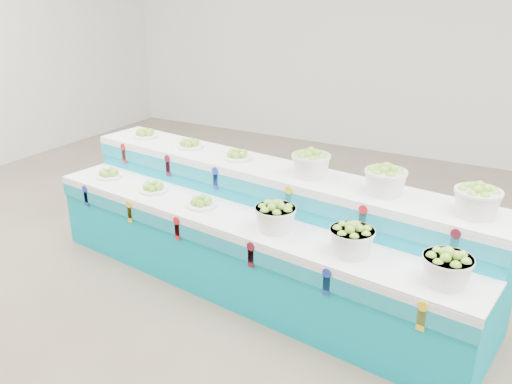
% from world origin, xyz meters
% --- Properties ---
extents(ground, '(10.00, 10.00, 0.00)m').
position_xyz_m(ground, '(0.00, 0.00, 0.00)').
color(ground, brown).
rests_on(ground, ground).
extents(back_wall, '(10.00, 0.00, 10.00)m').
position_xyz_m(back_wall, '(0.00, 5.00, 2.00)').
color(back_wall, silver).
rests_on(back_wall, ground).
extents(display_stand, '(4.20, 1.57, 1.02)m').
position_xyz_m(display_stand, '(-0.10, 0.55, 0.51)').
color(display_stand, '#04A0BA').
rests_on(display_stand, ground).
extents(plate_lower_left, '(0.29, 0.29, 0.09)m').
position_xyz_m(plate_lower_left, '(-1.76, 0.51, 0.77)').
color(plate_lower_left, white).
rests_on(plate_lower_left, display_stand).
extents(plate_lower_mid, '(0.29, 0.29, 0.09)m').
position_xyz_m(plate_lower_mid, '(-1.13, 0.43, 0.77)').
color(plate_lower_mid, white).
rests_on(plate_lower_mid, display_stand).
extents(plate_lower_right, '(0.29, 0.29, 0.09)m').
position_xyz_m(plate_lower_right, '(-0.53, 0.35, 0.77)').
color(plate_lower_right, white).
rests_on(plate_lower_right, display_stand).
extents(basket_lower_left, '(0.36, 0.36, 0.23)m').
position_xyz_m(basket_lower_left, '(0.24, 0.25, 0.84)').
color(basket_lower_left, silver).
rests_on(basket_lower_left, display_stand).
extents(basket_lower_mid, '(0.36, 0.36, 0.23)m').
position_xyz_m(basket_lower_mid, '(0.90, 0.17, 0.84)').
color(basket_lower_mid, silver).
rests_on(basket_lower_mid, display_stand).
extents(basket_lower_right, '(0.36, 0.36, 0.23)m').
position_xyz_m(basket_lower_right, '(1.57, 0.08, 0.84)').
color(basket_lower_right, silver).
rests_on(basket_lower_right, display_stand).
extents(plate_upper_left, '(0.29, 0.29, 0.09)m').
position_xyz_m(plate_upper_left, '(-1.69, 1.01, 1.07)').
color(plate_upper_left, white).
rests_on(plate_upper_left, display_stand).
extents(plate_upper_mid, '(0.29, 0.29, 0.09)m').
position_xyz_m(plate_upper_mid, '(-1.06, 0.93, 1.07)').
color(plate_upper_mid, white).
rests_on(plate_upper_mid, display_stand).
extents(plate_upper_right, '(0.29, 0.29, 0.09)m').
position_xyz_m(plate_upper_right, '(-0.47, 0.86, 1.07)').
color(plate_upper_right, white).
rests_on(plate_upper_right, display_stand).
extents(basket_upper_left, '(0.36, 0.36, 0.23)m').
position_xyz_m(basket_upper_left, '(0.31, 0.76, 1.14)').
color(basket_upper_left, silver).
rests_on(basket_upper_left, display_stand).
extents(basket_upper_mid, '(0.36, 0.36, 0.23)m').
position_xyz_m(basket_upper_mid, '(0.96, 0.67, 1.14)').
color(basket_upper_mid, silver).
rests_on(basket_upper_mid, display_stand).
extents(basket_upper_right, '(0.36, 0.36, 0.23)m').
position_xyz_m(basket_upper_right, '(1.64, 0.58, 1.14)').
color(basket_upper_right, silver).
rests_on(basket_upper_right, display_stand).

